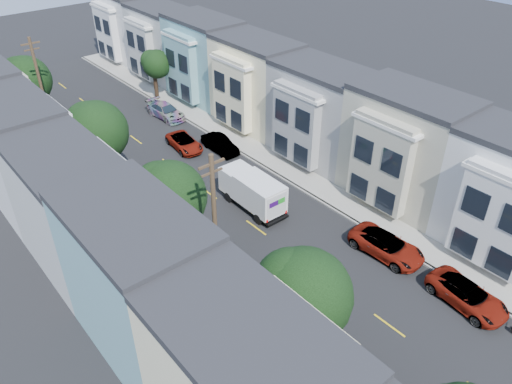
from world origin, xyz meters
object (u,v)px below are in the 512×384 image
(utility_pole_near, at_px, (215,233))
(parked_left_d, at_px, (150,205))
(parked_right_b, at_px, (387,246))
(tree_d, at_px, (96,132))
(tree_b, at_px, (302,297))
(parked_left_c, at_px, (258,299))
(tree_e, at_px, (25,81))
(parked_left_b, at_px, (344,374))
(parked_right_c, at_px, (220,144))
(utility_pole_far, at_px, (43,93))
(parked_right_d, at_px, (166,111))
(tree_far_r, at_px, (156,65))
(parked_right_a, at_px, (467,295))
(lead_sedan, at_px, (184,143))
(tree_c, at_px, (168,198))
(fedex_truck, at_px, (253,190))

(utility_pole_near, height_order, parked_left_d, utility_pole_near)
(parked_right_b, bearing_deg, tree_d, 117.17)
(tree_b, bearing_deg, parked_left_c, 73.89)
(tree_e, distance_m, parked_left_b, 39.72)
(tree_b, bearing_deg, parked_right_c, 62.86)
(utility_pole_far, xyz_separation_m, parked_right_d, (11.20, -1.56, -4.43))
(tree_far_r, bearing_deg, parked_right_b, -93.45)
(tree_e, distance_m, parked_left_d, 20.53)
(tree_b, bearing_deg, parked_right_a, -15.04)
(tree_e, xyz_separation_m, lead_sedan, (8.94, -13.19, -4.30))
(tree_e, bearing_deg, lead_sedan, -55.85)
(tree_c, height_order, parked_left_d, tree_c)
(tree_far_r, distance_m, utility_pole_far, 13.62)
(fedex_truck, height_order, parked_left_d, fedex_truck)
(tree_e, height_order, parked_right_b, tree_e)
(parked_left_d, bearing_deg, utility_pole_near, -102.11)
(tree_e, height_order, parked_right_d, tree_e)
(utility_pole_near, distance_m, parked_left_d, 11.59)
(tree_b, height_order, fedex_truck, tree_b)
(tree_c, xyz_separation_m, tree_d, (-0.00, 10.11, 0.61))
(parked_right_b, bearing_deg, parked_left_d, 120.63)
(tree_e, bearing_deg, utility_pole_near, -90.00)
(tree_far_r, relative_size, utility_pole_far, 0.55)
(parked_left_c, bearing_deg, tree_c, 98.65)
(tree_e, relative_size, lead_sedan, 1.62)
(tree_d, height_order, parked_right_a, tree_d)
(fedex_truck, height_order, parked_right_b, fedex_truck)
(utility_pole_near, relative_size, parked_left_c, 2.64)
(tree_c, height_order, tree_d, tree_d)
(tree_far_r, distance_m, parked_left_b, 39.88)
(tree_b, height_order, parked_left_d, tree_b)
(tree_b, bearing_deg, parked_left_b, -54.22)
(tree_b, xyz_separation_m, parked_left_c, (1.40, 4.85, -4.93))
(utility_pole_far, height_order, lead_sedan, utility_pole_far)
(tree_e, xyz_separation_m, parked_right_c, (11.20, -15.67, -4.22))
(utility_pole_near, relative_size, parked_right_a, 2.01)
(fedex_truck, bearing_deg, parked_right_b, -70.17)
(parked_left_c, distance_m, parked_right_d, 28.21)
(tree_b, bearing_deg, tree_e, 90.00)
(parked_left_b, bearing_deg, tree_far_r, 71.38)
(tree_e, distance_m, lead_sedan, 16.50)
(utility_pole_far, bearing_deg, tree_c, -90.00)
(tree_far_r, height_order, parked_left_d, tree_far_r)
(parked_left_d, distance_m, parked_right_b, 17.52)
(parked_right_c, bearing_deg, tree_b, -116.37)
(tree_d, bearing_deg, fedex_truck, -48.80)
(tree_e, bearing_deg, parked_left_c, -87.54)
(fedex_truck, distance_m, parked_left_c, 10.42)
(tree_c, distance_m, fedex_truck, 8.56)
(parked_left_c, bearing_deg, parked_right_c, 57.32)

